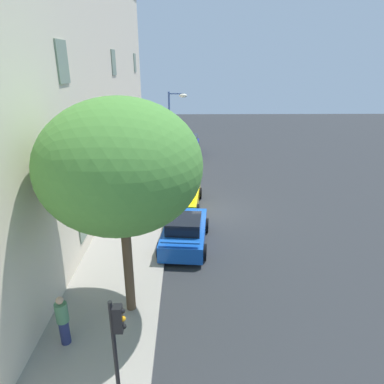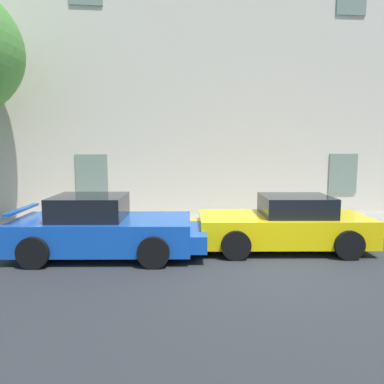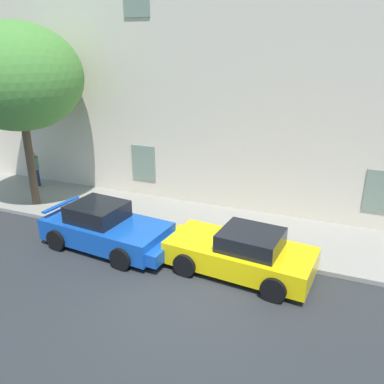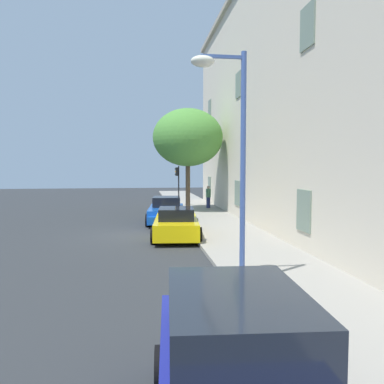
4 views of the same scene
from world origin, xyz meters
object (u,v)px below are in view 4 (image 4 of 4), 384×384
(pedestrian_admiring, at_px, (208,197))
(sportscar_red_lead, at_px, (166,212))
(street_lamp, at_px, (227,126))
(sportscar_yellow_flank, at_px, (176,224))
(hatchback_parked, at_px, (236,374))
(tree_near_kerb, at_px, (188,138))
(traffic_light, at_px, (178,178))

(pedestrian_admiring, bearing_deg, sportscar_red_lead, -29.34)
(sportscar_red_lead, xyz_separation_m, street_lamp, (11.51, 0.77, 3.56))
(sportscar_yellow_flank, bearing_deg, hatchback_parked, -2.30)
(sportscar_yellow_flank, height_order, hatchback_parked, hatchback_parked)
(hatchback_parked, bearing_deg, tree_near_kerb, 174.26)
(hatchback_parked, xyz_separation_m, tree_near_kerb, (-21.60, 2.17, 4.38))
(pedestrian_admiring, bearing_deg, hatchback_parked, -9.56)
(sportscar_yellow_flank, xyz_separation_m, pedestrian_admiring, (-10.54, 3.39, 0.36))
(sportscar_red_lead, distance_m, street_lamp, 12.07)
(street_lamp, bearing_deg, hatchback_parked, -11.95)
(sportscar_yellow_flank, height_order, street_lamp, street_lamp)
(traffic_light, relative_size, street_lamp, 0.53)
(sportscar_red_lead, bearing_deg, tree_near_kerb, 159.21)
(tree_near_kerb, distance_m, street_lamp, 16.37)
(traffic_light, distance_m, pedestrian_admiring, 3.22)
(hatchback_parked, relative_size, pedestrian_admiring, 2.23)
(sportscar_red_lead, bearing_deg, hatchback_parked, -1.19)
(sportscar_yellow_flank, bearing_deg, sportscar_red_lead, -177.89)
(hatchback_parked, relative_size, street_lamp, 0.62)
(sportscar_yellow_flank, xyz_separation_m, traffic_light, (-12.62, 1.31, 1.67))
(street_lamp, xyz_separation_m, pedestrian_admiring, (-17.82, 2.77, -3.23))
(tree_near_kerb, bearing_deg, sportscar_red_lead, -20.79)
(sportscar_red_lead, relative_size, pedestrian_admiring, 2.88)
(street_lamp, height_order, pedestrian_admiring, street_lamp)
(street_lamp, bearing_deg, sportscar_yellow_flank, -175.16)
(traffic_light, xyz_separation_m, street_lamp, (19.89, -0.69, 1.92))
(sportscar_yellow_flank, relative_size, street_lamp, 0.81)
(tree_near_kerb, bearing_deg, traffic_light, -174.30)
(sportscar_yellow_flank, height_order, traffic_light, traffic_light)
(sportscar_yellow_flank, height_order, pedestrian_admiring, pedestrian_admiring)
(sportscar_yellow_flank, relative_size, traffic_light, 1.53)
(tree_near_kerb, distance_m, traffic_light, 4.63)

